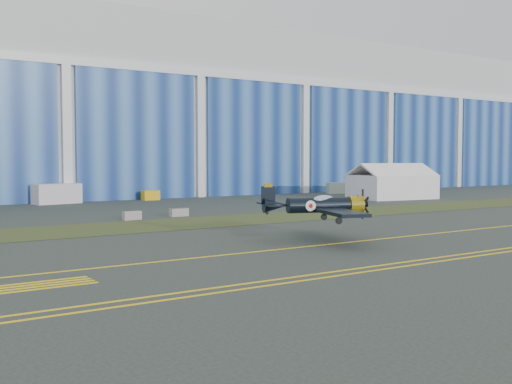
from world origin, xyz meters
TOP-DOWN VIEW (x-y plane):
  - ground at (0.00, 0.00)m, footprint 260.00×260.00m
  - grass_median at (0.00, 14.00)m, footprint 260.00×10.00m
  - hangar at (0.00, 71.79)m, footprint 220.00×45.70m
  - taxiway_centreline at (0.00, -5.00)m, footprint 200.00×0.20m
  - edge_line_near at (0.00, -14.50)m, footprint 80.00×0.20m
  - edge_line_far at (0.00, -13.50)m, footprint 80.00×0.20m
  - hold_short_ladder at (-18.00, -8.10)m, footprint 6.00×2.40m
  - warbird at (4.73, -2.88)m, footprint 13.02×14.29m
  - tent at (45.88, 29.05)m, footprint 13.41×10.65m
  - shipping_container at (-2.10, 47.27)m, footprint 6.92×3.88m
  - tug at (12.01, 46.92)m, footprint 2.56×1.62m
  - gse_box at (47.55, 44.48)m, footprint 3.72×2.70m
  - barrier_a at (-1.64, 20.02)m, footprint 2.06×0.87m
  - barrier_b at (4.18, 20.74)m, footprint 2.03×0.71m
  - barrier_c at (4.15, 20.94)m, footprint 2.05×0.82m

SIDE VIEW (x-z plane):
  - ground at x=0.00m, z-range 0.00..0.00m
  - taxiway_centreline at x=0.00m, z-range 0.00..0.02m
  - edge_line_near at x=0.00m, z-range 0.00..0.02m
  - edge_line_far at x=0.00m, z-range 0.00..0.02m
  - hold_short_ladder at x=-18.00m, z-range 0.00..0.02m
  - grass_median at x=0.00m, z-range 0.01..0.03m
  - barrier_a at x=-1.64m, z-range 0.00..0.90m
  - barrier_b at x=4.18m, z-range 0.00..0.90m
  - barrier_c at x=4.15m, z-range 0.00..0.90m
  - tug at x=12.01m, z-range 0.00..1.48m
  - gse_box at x=47.55m, z-range 0.00..2.00m
  - shipping_container at x=-2.10m, z-range 0.00..2.83m
  - warbird at x=4.73m, z-range 1.03..4.53m
  - tent at x=45.88m, z-range 0.00..5.69m
  - hangar at x=0.00m, z-range -0.04..29.96m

